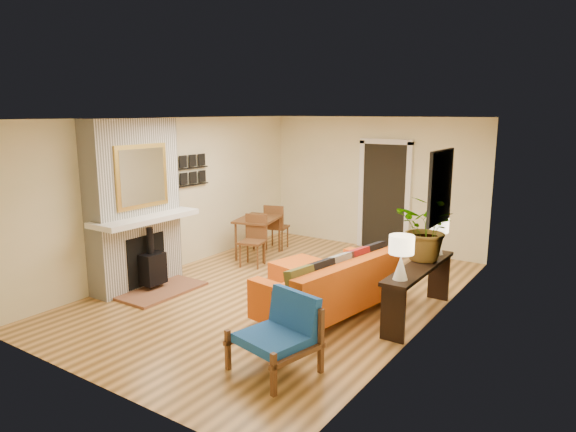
% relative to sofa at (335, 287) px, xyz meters
% --- Properties ---
extents(room_shell, '(6.50, 6.50, 6.50)m').
position_rel_sofa_xyz_m(room_shell, '(-0.47, 2.91, 0.86)').
color(room_shell, tan).
rests_on(room_shell, ground).
extents(fireplace, '(1.09, 1.68, 2.60)m').
position_rel_sofa_xyz_m(fireplace, '(-3.08, -0.73, 0.86)').
color(fireplace, white).
rests_on(fireplace, ground).
extents(sofa, '(1.28, 2.30, 0.86)m').
position_rel_sofa_xyz_m(sofa, '(0.00, 0.00, 0.00)').
color(sofa, silver).
rests_on(sofa, ground).
extents(ottoman, '(0.91, 0.91, 0.39)m').
position_rel_sofa_xyz_m(ottoman, '(-0.96, 0.69, -0.16)').
color(ottoman, silver).
rests_on(ottoman, ground).
extents(blue_chair, '(0.92, 0.91, 0.81)m').
position_rel_sofa_xyz_m(blue_chair, '(0.26, -1.64, 0.06)').
color(blue_chair, brown).
rests_on(blue_chair, ground).
extents(dining_table, '(1.01, 1.72, 0.90)m').
position_rel_sofa_xyz_m(dining_table, '(-2.50, 1.70, 0.21)').
color(dining_table, brown).
rests_on(dining_table, ground).
extents(console_table, '(0.34, 1.85, 0.72)m').
position_rel_sofa_xyz_m(console_table, '(0.99, 0.47, 0.20)').
color(console_table, black).
rests_on(console_table, ground).
extents(lamp_near, '(0.30, 0.30, 0.54)m').
position_rel_sofa_xyz_m(lamp_near, '(0.99, -0.20, 0.69)').
color(lamp_near, white).
rests_on(lamp_near, console_table).
extents(lamp_far, '(0.30, 0.30, 0.54)m').
position_rel_sofa_xyz_m(lamp_far, '(0.99, 1.14, 0.69)').
color(lamp_far, white).
rests_on(lamp_far, console_table).
extents(houseplant, '(0.91, 0.83, 0.89)m').
position_rel_sofa_xyz_m(houseplant, '(0.98, 0.76, 0.79)').
color(houseplant, '#1E5919').
rests_on(houseplant, console_table).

